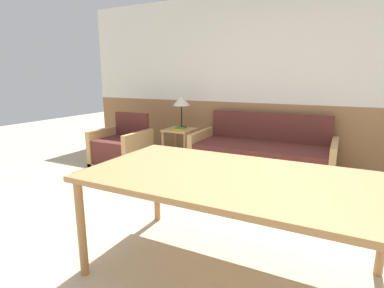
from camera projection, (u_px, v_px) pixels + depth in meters
The scene contains 8 objects.
ground_plane at pixel (211, 241), 2.62m from camera, with size 16.00×16.00×0.00m, color beige.
wall_back at pixel (280, 81), 4.61m from camera, with size 7.20×0.06×2.70m.
couch at pixel (261, 156), 4.43m from camera, with size 2.00×0.89×0.86m.
armchair at pixel (122, 149), 4.86m from camera, with size 0.79×0.73×0.82m.
side_table at pixel (180, 136), 4.95m from camera, with size 0.47×0.47×0.57m.
table_lamp at pixel (181, 102), 4.90m from camera, with size 0.28×0.28×0.54m.
book_stack at pixel (179, 129), 4.83m from camera, with size 0.23×0.19×0.04m.
dining_table at pixel (234, 184), 2.03m from camera, with size 2.03×1.08×0.76m.
Camera 1 is at (0.92, -2.19, 1.40)m, focal length 28.00 mm.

